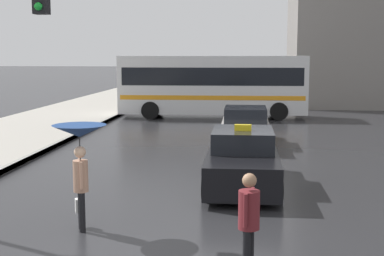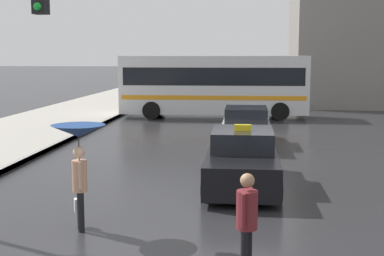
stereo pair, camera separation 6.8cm
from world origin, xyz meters
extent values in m
cube|color=black|center=(2.04, 6.28, 0.56)|extent=(1.80, 4.58, 0.79)
cube|color=black|center=(2.04, 6.51, 1.22)|extent=(1.58, 2.06, 0.53)
cylinder|color=black|center=(2.89, 4.86, 0.30)|extent=(0.20, 0.60, 0.60)
cylinder|color=black|center=(1.18, 4.86, 0.30)|extent=(0.20, 0.60, 0.60)
cylinder|color=black|center=(2.89, 7.70, 0.30)|extent=(0.20, 0.60, 0.60)
cylinder|color=black|center=(1.18, 7.70, 0.30)|extent=(0.20, 0.60, 0.60)
cube|color=yellow|center=(2.04, 6.28, 1.57)|extent=(0.44, 0.16, 0.16)
cube|color=#B7B2AD|center=(2.13, 12.79, 0.52)|extent=(1.80, 4.60, 0.71)
cube|color=black|center=(2.13, 13.02, 1.16)|extent=(1.58, 2.07, 0.56)
cylinder|color=black|center=(2.98, 11.36, 0.30)|extent=(0.20, 0.60, 0.60)
cylinder|color=black|center=(1.27, 11.36, 0.30)|extent=(0.20, 0.60, 0.60)
cylinder|color=black|center=(2.98, 14.21, 0.30)|extent=(0.20, 0.60, 0.60)
cylinder|color=black|center=(1.27, 14.21, 0.30)|extent=(0.20, 0.60, 0.60)
cube|color=silver|center=(0.33, 21.88, 1.82)|extent=(10.18, 2.73, 3.12)
cube|color=black|center=(0.33, 21.88, 2.30)|extent=(9.68, 2.74, 0.95)
cube|color=orange|center=(0.33, 21.88, 1.18)|extent=(9.88, 2.75, 0.24)
cylinder|color=black|center=(3.85, 23.16, 0.48)|extent=(0.97, 0.30, 0.96)
cylinder|color=black|center=(3.91, 20.76, 0.48)|extent=(0.97, 0.30, 0.96)
cylinder|color=black|center=(-2.98, 23.00, 0.48)|extent=(0.97, 0.30, 0.96)
cylinder|color=black|center=(-2.93, 20.60, 0.48)|extent=(0.97, 0.30, 0.96)
cylinder|color=black|center=(-1.06, 2.30, 0.39)|extent=(0.16, 0.16, 0.79)
cylinder|color=black|center=(-1.14, 2.50, 0.39)|extent=(0.16, 0.16, 0.79)
cylinder|color=tan|center=(-1.10, 2.40, 1.10)|extent=(0.38, 0.38, 0.62)
sphere|color=#DBAD89|center=(-1.10, 2.40, 1.57)|extent=(0.23, 0.23, 0.23)
cylinder|color=tan|center=(-1.03, 2.23, 1.14)|extent=(0.09, 0.09, 0.53)
cylinder|color=tan|center=(-1.17, 2.57, 1.14)|extent=(0.09, 0.09, 0.53)
cone|color=navy|center=(-1.10, 2.40, 1.99)|extent=(1.05, 1.05, 0.24)
cylinder|color=black|center=(-1.10, 2.40, 1.65)|extent=(0.02, 0.02, 0.68)
cube|color=white|center=(-1.25, 2.63, 0.43)|extent=(0.16, 0.20, 0.28)
cylinder|color=black|center=(2.18, 0.61, 0.38)|extent=(0.15, 0.15, 0.77)
cylinder|color=black|center=(2.12, 0.40, 0.38)|extent=(0.15, 0.15, 0.77)
cylinder|color=maroon|center=(2.15, 0.51, 1.07)|extent=(0.41, 0.41, 0.61)
sphere|color=#997051|center=(2.15, 0.51, 1.54)|extent=(0.22, 0.22, 0.22)
cylinder|color=maroon|center=(2.21, 0.71, 1.12)|extent=(0.09, 0.09, 0.52)
cylinder|color=maroon|center=(2.10, 0.31, 1.12)|extent=(0.09, 0.09, 0.52)
sphere|color=green|center=(-2.00, 2.86, 4.39)|extent=(0.16, 0.16, 0.16)
camera|label=1|loc=(2.05, -7.53, 3.44)|focal=50.00mm
camera|label=2|loc=(2.11, -7.52, 3.44)|focal=50.00mm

